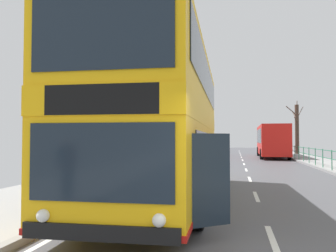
% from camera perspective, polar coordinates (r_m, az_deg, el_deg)
% --- Properties ---
extents(double_decker_bus_main, '(3.42, 11.03, 4.38)m').
position_cam_1_polar(double_decker_bus_main, '(10.44, -0.45, 0.47)').
color(double_decker_bus_main, '#F4B20F').
rests_on(double_decker_bus_main, ground).
extents(background_bus_far_lane, '(2.83, 10.99, 3.11)m').
position_cam_1_polar(background_bus_far_lane, '(35.64, 16.70, -2.24)').
color(background_bus_far_lane, red).
rests_on(background_bus_far_lane, ground).
extents(pedestrian_railing_far_kerb, '(0.05, 32.98, 1.09)m').
position_cam_1_polar(pedestrian_railing_far_kerb, '(21.52, 24.68, -4.48)').
color(pedestrian_railing_far_kerb, '#236B4C').
rests_on(pedestrian_railing_far_kerb, ground).
extents(bare_tree_far_00, '(2.17, 3.11, 6.11)m').
position_cam_1_polar(bare_tree_far_00, '(41.63, 20.41, -0.33)').
color(bare_tree_far_00, '#423328').
rests_on(bare_tree_far_00, ground).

